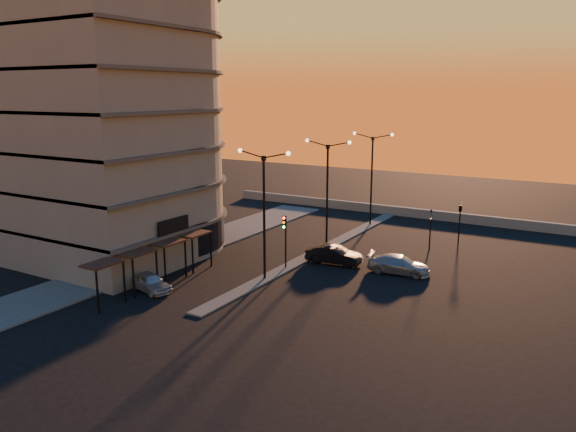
% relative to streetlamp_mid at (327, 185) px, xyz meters
% --- Properties ---
extents(ground, '(120.00, 120.00, 0.00)m').
position_rel_streetlamp_mid_xyz_m(ground, '(0.00, -10.00, -5.59)').
color(ground, black).
rests_on(ground, ground).
extents(sidewalk_west, '(5.00, 40.00, 0.12)m').
position_rel_streetlamp_mid_xyz_m(sidewalk_west, '(-10.50, -6.00, -5.53)').
color(sidewalk_west, '#484846').
rests_on(sidewalk_west, ground).
extents(median, '(1.20, 36.00, 0.12)m').
position_rel_streetlamp_mid_xyz_m(median, '(0.00, 0.00, -5.53)').
color(median, '#484846').
rests_on(median, ground).
extents(parapet, '(44.00, 0.50, 1.00)m').
position_rel_streetlamp_mid_xyz_m(parapet, '(2.00, 16.00, -5.09)').
color(parapet, slate).
rests_on(parapet, ground).
extents(building, '(14.35, 17.08, 25.00)m').
position_rel_streetlamp_mid_xyz_m(building, '(-14.00, -9.97, 6.32)').
color(building, slate).
rests_on(building, ground).
extents(streetlamp_near, '(4.32, 0.32, 9.51)m').
position_rel_streetlamp_mid_xyz_m(streetlamp_near, '(0.00, -10.00, 0.00)').
color(streetlamp_near, black).
rests_on(streetlamp_near, ground).
extents(streetlamp_mid, '(4.32, 0.32, 9.51)m').
position_rel_streetlamp_mid_xyz_m(streetlamp_mid, '(0.00, 0.00, 0.00)').
color(streetlamp_mid, black).
rests_on(streetlamp_mid, ground).
extents(streetlamp_far, '(4.32, 0.32, 9.51)m').
position_rel_streetlamp_mid_xyz_m(streetlamp_far, '(0.00, 10.00, 0.00)').
color(streetlamp_far, black).
rests_on(streetlamp_far, ground).
extents(traffic_light_main, '(0.28, 0.44, 4.25)m').
position_rel_streetlamp_mid_xyz_m(traffic_light_main, '(0.00, -7.13, -2.70)').
color(traffic_light_main, black).
rests_on(traffic_light_main, ground).
extents(signal_east_a, '(0.13, 0.16, 3.60)m').
position_rel_streetlamp_mid_xyz_m(signal_east_a, '(8.00, 4.00, -3.66)').
color(signal_east_a, black).
rests_on(signal_east_a, ground).
extents(signal_east_b, '(0.42, 1.99, 3.60)m').
position_rel_streetlamp_mid_xyz_m(signal_east_b, '(9.50, 8.00, -2.49)').
color(signal_east_b, black).
rests_on(signal_east_b, ground).
extents(car_hatchback, '(4.02, 2.39, 1.28)m').
position_rel_streetlamp_mid_xyz_m(car_hatchback, '(-5.51, -16.02, -4.95)').
color(car_hatchback, silver).
rests_on(car_hatchback, ground).
extents(car_sedan, '(4.56, 1.96, 1.46)m').
position_rel_streetlamp_mid_xyz_m(car_sedan, '(2.61, -3.87, -4.86)').
color(car_sedan, black).
rests_on(car_sedan, ground).
extents(car_wagon, '(4.90, 2.36, 1.38)m').
position_rel_streetlamp_mid_xyz_m(car_wagon, '(7.93, -3.58, -4.90)').
color(car_wagon, '#A1A4A8').
rests_on(car_wagon, ground).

